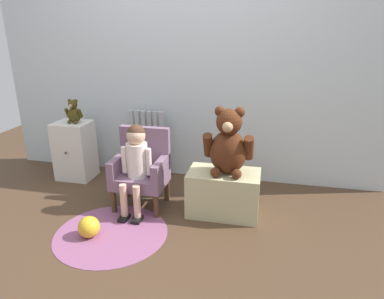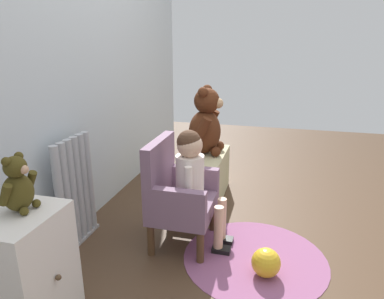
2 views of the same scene
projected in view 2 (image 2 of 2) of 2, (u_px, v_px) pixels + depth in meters
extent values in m
plane|color=#483322|center=(254.00, 232.00, 2.28)|extent=(6.00, 6.00, 0.00)
cube|color=silver|center=(78.00, 44.00, 2.20)|extent=(3.80, 0.05, 2.40)
cylinder|color=#A9ABB1|center=(60.00, 201.00, 1.94)|extent=(0.05, 0.05, 0.66)
cylinder|color=#A9ABB1|center=(67.00, 197.00, 1.99)|extent=(0.05, 0.05, 0.66)
cylinder|color=#A9ABB1|center=(73.00, 192.00, 2.05)|extent=(0.05, 0.05, 0.66)
cylinder|color=#A9ABB1|center=(78.00, 188.00, 2.11)|extent=(0.05, 0.05, 0.66)
cylinder|color=#A9ABB1|center=(84.00, 184.00, 2.16)|extent=(0.05, 0.05, 0.66)
cylinder|color=#A9ABB1|center=(89.00, 181.00, 2.22)|extent=(0.05, 0.05, 0.66)
cube|color=#A9ABB1|center=(81.00, 239.00, 2.18)|extent=(0.37, 0.05, 0.02)
cube|color=silver|center=(26.00, 277.00, 1.41)|extent=(0.34, 0.29, 0.58)
sphere|color=#4C3823|center=(58.00, 277.00, 1.36)|extent=(0.02, 0.02, 0.02)
cube|color=slate|center=(184.00, 206.00, 2.10)|extent=(0.43, 0.36, 0.10)
cube|color=slate|center=(159.00, 168.00, 2.07)|extent=(0.43, 0.06, 0.36)
cube|color=slate|center=(174.00, 201.00, 1.90)|extent=(0.06, 0.36, 0.14)
cube|color=slate|center=(191.00, 177.00, 2.24)|extent=(0.06, 0.36, 0.14)
cylinder|color=#4C331E|center=(200.00, 247.00, 1.94)|extent=(0.04, 0.04, 0.20)
cylinder|color=#4C331E|center=(213.00, 217.00, 2.28)|extent=(0.04, 0.04, 0.20)
cylinder|color=#4C331E|center=(151.00, 240.00, 2.02)|extent=(0.04, 0.04, 0.20)
cylinder|color=#4C331E|center=(170.00, 211.00, 2.35)|extent=(0.04, 0.04, 0.20)
cylinder|color=silver|center=(190.00, 178.00, 2.04)|extent=(0.17, 0.17, 0.28)
sphere|color=#D8AD8E|center=(190.00, 145.00, 1.97)|extent=(0.15, 0.15, 0.15)
sphere|color=#472D1E|center=(189.00, 142.00, 1.97)|extent=(0.14, 0.14, 0.14)
cylinder|color=#D8AD8E|center=(219.00, 227.00, 2.02)|extent=(0.06, 0.06, 0.27)
cube|color=black|center=(221.00, 250.00, 2.06)|extent=(0.07, 0.11, 0.03)
cylinder|color=#D8AD8E|center=(222.00, 218.00, 2.12)|extent=(0.06, 0.06, 0.27)
cube|color=black|center=(224.00, 240.00, 2.16)|extent=(0.07, 0.11, 0.03)
cylinder|color=silver|center=(188.00, 185.00, 1.93)|extent=(0.04, 0.04, 0.22)
cylinder|color=silver|center=(197.00, 172.00, 2.13)|extent=(0.04, 0.04, 0.22)
cube|color=#BDB687|center=(203.00, 175.00, 2.77)|extent=(0.57, 0.33, 0.36)
ellipsoid|color=#4C2412|center=(205.00, 132.00, 2.69)|extent=(0.29, 0.25, 0.34)
sphere|color=#4C2412|center=(207.00, 101.00, 2.61)|extent=(0.20, 0.20, 0.20)
sphere|color=tan|center=(218.00, 103.00, 2.60)|extent=(0.08, 0.08, 0.08)
sphere|color=#4C2412|center=(203.00, 92.00, 2.53)|extent=(0.08, 0.08, 0.08)
sphere|color=#4C2412|center=(207.00, 90.00, 2.66)|extent=(0.08, 0.08, 0.08)
cylinder|color=#4C2412|center=(202.00, 130.00, 2.53)|extent=(0.07, 0.15, 0.21)
cylinder|color=#4C2412|center=(210.00, 121.00, 2.82)|extent=(0.07, 0.15, 0.21)
sphere|color=#4C2412|center=(216.00, 152.00, 2.63)|extent=(0.08, 0.08, 0.08)
sphere|color=#4C2412|center=(219.00, 146.00, 2.78)|extent=(0.08, 0.08, 0.08)
ellipsoid|color=#413713|center=(18.00, 193.00, 1.33)|extent=(0.13, 0.11, 0.15)
sphere|color=#413713|center=(15.00, 167.00, 1.30)|extent=(0.09, 0.09, 0.09)
sphere|color=tan|center=(24.00, 170.00, 1.29)|extent=(0.03, 0.03, 0.03)
sphere|color=#413713|center=(6.00, 162.00, 1.26)|extent=(0.03, 0.03, 0.03)
sphere|color=#413713|center=(19.00, 156.00, 1.32)|extent=(0.03, 0.03, 0.03)
cylinder|color=#413713|center=(5.00, 195.00, 1.26)|extent=(0.03, 0.07, 0.09)
cylinder|color=#413713|center=(31.00, 181.00, 1.39)|extent=(0.03, 0.07, 0.09)
sphere|color=#413713|center=(24.00, 211.00, 1.31)|extent=(0.03, 0.03, 0.03)
sphere|color=#413713|center=(36.00, 203.00, 1.37)|extent=(0.03, 0.03, 0.03)
cylinder|color=#884D74|center=(255.00, 258.00, 2.00)|extent=(0.83, 0.83, 0.01)
sphere|color=gold|center=(266.00, 263.00, 1.84)|extent=(0.16, 0.16, 0.16)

